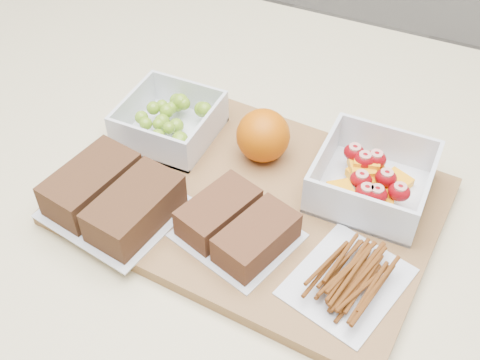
{
  "coord_description": "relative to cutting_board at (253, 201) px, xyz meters",
  "views": [
    {
      "loc": [
        0.21,
        -0.46,
        1.44
      ],
      "look_at": [
        -0.0,
        0.0,
        0.93
      ],
      "focal_mm": 45.0,
      "sensor_mm": 36.0,
      "label": 1
    }
  ],
  "objects": [
    {
      "name": "cutting_board",
      "position": [
        0.0,
        0.0,
        0.0
      ],
      "size": [
        0.44,
        0.33,
        0.02
      ],
      "primitive_type": "cube",
      "rotation": [
        0.0,
        0.0,
        -0.07
      ],
      "color": "olive",
      "rests_on": "counter"
    },
    {
      "name": "grape_container",
      "position": [
        -0.14,
        0.06,
        0.03
      ],
      "size": [
        0.11,
        0.11,
        0.05
      ],
      "color": "silver",
      "rests_on": "cutting_board"
    },
    {
      "name": "fruit_container",
      "position": [
        0.12,
        0.06,
        0.03
      ],
      "size": [
        0.13,
        0.13,
        0.05
      ],
      "color": "silver",
      "rests_on": "cutting_board"
    },
    {
      "name": "orange",
      "position": [
        -0.02,
        0.07,
        0.04
      ],
      "size": [
        0.07,
        0.07,
        0.07
      ],
      "primitive_type": "sphere",
      "color": "#C45604",
      "rests_on": "cutting_board"
    },
    {
      "name": "sandwich_bag_left",
      "position": [
        -0.14,
        -0.09,
        0.03
      ],
      "size": [
        0.16,
        0.15,
        0.04
      ],
      "color": "silver",
      "rests_on": "cutting_board"
    },
    {
      "name": "sandwich_bag_center",
      "position": [
        0.01,
        -0.06,
        0.03
      ],
      "size": [
        0.15,
        0.14,
        0.04
      ],
      "color": "silver",
      "rests_on": "cutting_board"
    },
    {
      "name": "pretzel_bag",
      "position": [
        0.14,
        -0.07,
        0.02
      ],
      "size": [
        0.13,
        0.15,
        0.03
      ],
      "color": "silver",
      "rests_on": "cutting_board"
    }
  ]
}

